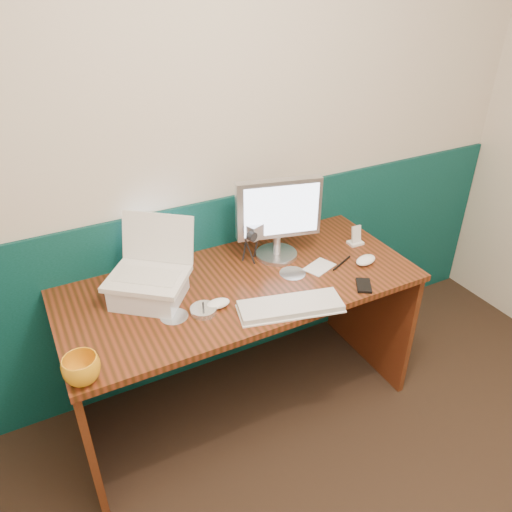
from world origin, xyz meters
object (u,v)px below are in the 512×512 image
laptop (144,253)px  keyboard (290,307)px  desk (242,346)px  monitor (277,219)px  mug (82,370)px  camcorder (250,244)px

laptop → keyboard: 0.63m
desk → keyboard: keyboard is taller
monitor → mug: monitor is taller
desk → laptop: (-0.40, 0.06, 0.60)m
camcorder → keyboard: bearing=-114.6°
desk → keyboard: (0.10, -0.27, 0.39)m
mug → desk: bearing=21.3°
laptop → desk: bearing=29.5°
monitor → camcorder: monitor is taller
laptop → camcorder: (0.52, 0.08, -0.14)m
desk → camcorder: size_ratio=8.65×
monitor → keyboard: bearing=-97.6°
desk → monitor: (0.26, 0.13, 0.57)m
laptop → camcorder: 0.55m
monitor → camcorder: bearing=-174.7°
keyboard → camcorder: size_ratio=2.30×
desk → monitor: 0.64m
monitor → camcorder: (-0.13, 0.02, -0.11)m
laptop → monitor: (0.65, 0.06, -0.03)m
mug → keyboard: bearing=1.2°
laptop → keyboard: laptop is taller
laptop → camcorder: laptop is taller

